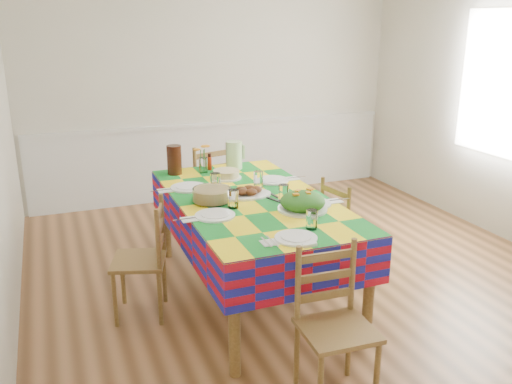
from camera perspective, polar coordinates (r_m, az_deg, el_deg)
room at (r=4.23m, az=5.81°, el=7.48°), size 4.58×5.08×2.78m
wainscot at (r=6.67m, az=-4.12°, el=3.71°), size 4.41×0.06×0.92m
window_right at (r=5.79m, az=24.85°, el=10.21°), size 0.00×1.40×1.40m
dining_table at (r=4.13m, az=-0.52°, el=-1.78°), size 1.11×2.07×0.81m
setting_near_head at (r=3.40m, az=4.75°, el=-4.12°), size 0.43×0.29×0.13m
setting_left_near at (r=3.77m, az=-3.72°, el=-1.82°), size 0.51×0.30×0.13m
setting_left_far at (r=4.33m, az=-6.18°, el=0.70°), size 0.53×0.32×0.14m
setting_right_near at (r=3.98m, az=4.92°, el=-0.79°), size 0.52×0.30×0.13m
setting_right_far at (r=4.46m, az=1.29°, el=1.30°), size 0.52×0.30×0.13m
meat_platter at (r=4.14m, az=-0.84°, el=-0.03°), size 0.36×0.26×0.07m
salad_platter at (r=3.84m, az=4.93°, el=-1.09°), size 0.35×0.35×0.15m
pasta_bowl at (r=4.01m, az=-4.66°, el=-0.31°), size 0.29×0.29×0.10m
cake at (r=4.60m, az=-3.16°, el=1.86°), size 0.26×0.26×0.07m
serving_utensils at (r=4.06m, az=2.27°, el=-0.78°), size 0.15×0.32×0.01m
flower_vase at (r=4.79m, az=-5.58°, el=3.31°), size 0.16×0.13×0.25m
hot_sauce at (r=4.87m, az=-4.90°, el=3.20°), size 0.04×0.04×0.15m
green_pitcher at (r=4.89m, az=-2.32°, el=3.92°), size 0.15×0.15×0.25m
tea_pitcher at (r=4.76m, az=-8.60°, el=3.36°), size 0.13×0.13×0.25m
name_card at (r=3.25m, az=5.67°, el=-5.56°), size 0.09×0.03×0.02m
chair_near at (r=3.17m, az=8.21°, el=-13.78°), size 0.42×0.40×0.90m
chair_far at (r=5.39m, az=-5.35°, el=0.13°), size 0.51×0.50×0.96m
chair_left at (r=4.03m, az=-11.68°, el=-7.03°), size 0.47×0.48×0.88m
chair_right at (r=4.57m, az=9.35°, el=-3.97°), size 0.43×0.44×0.86m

